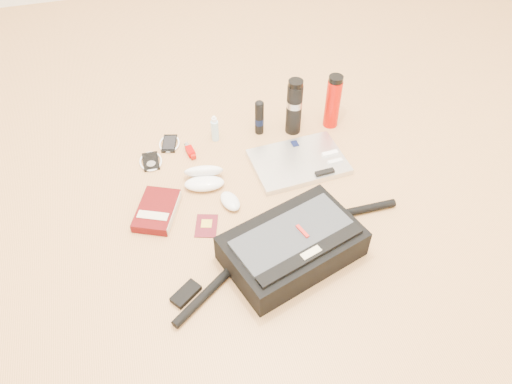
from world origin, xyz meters
TOP-DOWN VIEW (x-y plane):
  - ground at (0.00, 0.00)m, footprint 4.00×4.00m
  - messenger_bag at (0.05, -0.22)m, footprint 0.89×0.41m
  - laptop at (0.23, 0.22)m, footprint 0.39×0.28m
  - book at (-0.37, 0.10)m, footprint 0.21×0.24m
  - passport at (-0.21, -0.01)m, footprint 0.11×0.13m
  - mouse at (-0.10, 0.07)m, footprint 0.09×0.12m
  - sunglasses_case at (-0.17, 0.21)m, footprint 0.18×0.15m
  - ipod at (-0.36, 0.39)m, footprint 0.10×0.11m
  - phone at (-0.27, 0.48)m, footprint 0.11×0.12m
  - inhaler at (-0.19, 0.40)m, footprint 0.04×0.10m
  - spray_bottle at (-0.07, 0.46)m, footprint 0.04×0.04m
  - aerosol_can at (0.13, 0.46)m, footprint 0.05×0.05m
  - thermos_black at (0.27, 0.43)m, footprint 0.08×0.08m
  - thermos_red at (0.45, 0.43)m, footprint 0.07×0.07m

SIDE VIEW (x-z plane):
  - ground at x=0.00m, z-range 0.00..0.00m
  - passport at x=-0.21m, z-range 0.00..0.01m
  - phone at x=-0.27m, z-range 0.00..0.01m
  - ipod at x=-0.36m, z-range 0.00..0.01m
  - inhaler at x=-0.19m, z-range 0.00..0.03m
  - laptop at x=0.23m, z-range -0.01..0.03m
  - mouse at x=-0.10m, z-range 0.00..0.03m
  - book at x=-0.37m, z-range 0.00..0.04m
  - sunglasses_case at x=-0.17m, z-range -0.01..0.08m
  - spray_bottle at x=-0.07m, z-range -0.01..0.12m
  - messenger_bag at x=0.05m, z-range -0.01..0.12m
  - aerosol_can at x=0.13m, z-range 0.00..0.16m
  - thermos_red at x=0.45m, z-range 0.00..0.25m
  - thermos_black at x=0.27m, z-range 0.00..0.26m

